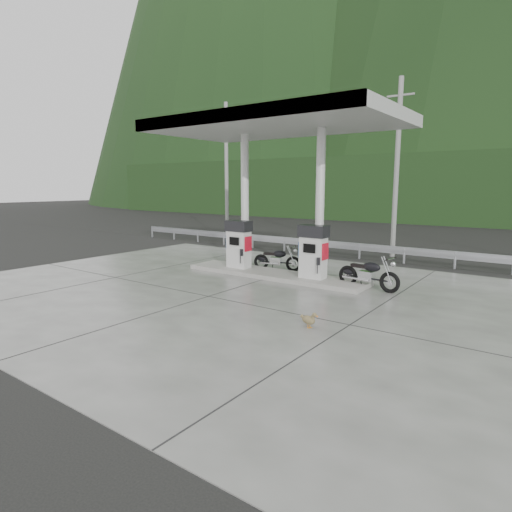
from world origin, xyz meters
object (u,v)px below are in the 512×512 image
Objects in this scene: gas_pump_left at (239,244)px; motorcycle_left at (277,259)px; gas_pump_right at (313,252)px; motorcycle_right at (368,274)px; duck at (308,320)px.

gas_pump_left is 1.62m from motorcycle_left.
gas_pump_left is at bearing 180.00° from gas_pump_right.
gas_pump_right is at bearing 0.00° from gas_pump_left.
motorcycle_right is at bearing 2.05° from gas_pump_left.
motorcycle_left is 3.81× the size of duck.
gas_pump_left is 3.20m from gas_pump_right.
gas_pump_right reaches higher than motorcycle_left.
gas_pump_left reaches higher than duck.
duck is at bearing -64.93° from motorcycle_left.
motorcycle_right is (4.01, -0.85, 0.05)m from motorcycle_left.
motorcycle_right reaches higher than duck.
gas_pump_left and gas_pump_right have the same top height.
gas_pump_right reaches higher than duck.
motorcycle_left is at bearing 145.02° from duck.
duck is at bearing -62.70° from gas_pump_right.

